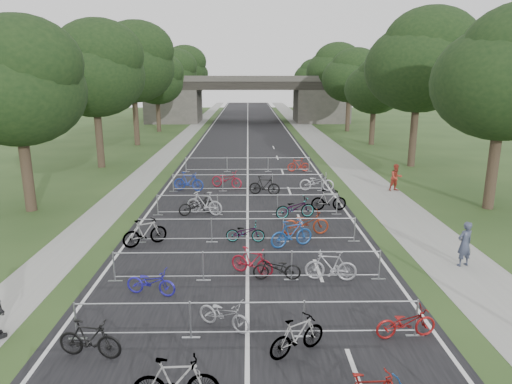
% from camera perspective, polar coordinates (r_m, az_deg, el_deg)
% --- Properties ---
extents(road, '(11.00, 140.00, 0.01)m').
position_cam_1_polar(road, '(57.89, -1.04, 7.37)').
color(road, black).
rests_on(road, ground).
extents(sidewalk_right, '(3.00, 140.00, 0.01)m').
position_cam_1_polar(sidewalk_right, '(58.43, 6.89, 7.33)').
color(sidewalk_right, gray).
rests_on(sidewalk_right, ground).
extents(sidewalk_left, '(2.00, 140.00, 0.01)m').
position_cam_1_polar(sidewalk_left, '(58.38, -8.48, 7.27)').
color(sidewalk_left, gray).
rests_on(sidewalk_left, ground).
extents(lane_markings, '(0.12, 140.00, 0.00)m').
position_cam_1_polar(lane_markings, '(57.89, -1.04, 7.36)').
color(lane_markings, silver).
rests_on(lane_markings, ground).
extents(overpass_bridge, '(31.00, 8.00, 7.05)m').
position_cam_1_polar(overpass_bridge, '(72.55, -1.05, 11.55)').
color(overpass_bridge, '#403F39').
rests_on(overpass_bridge, ground).
extents(tree_left_0, '(6.72, 6.72, 10.25)m').
position_cam_1_polar(tree_left_0, '(26.05, -27.66, 11.72)').
color(tree_left_0, '#33261C').
rests_on(tree_left_0, ground).
extents(tree_right_0, '(7.17, 7.17, 10.93)m').
position_cam_1_polar(tree_right_0, '(26.80, 28.92, 12.54)').
color(tree_right_0, '#33261C').
rests_on(tree_right_0, ground).
extents(tree_left_1, '(7.56, 7.56, 11.53)m').
position_cam_1_polar(tree_left_1, '(37.21, -19.51, 14.04)').
color(tree_left_1, '#33261C').
rests_on(tree_left_1, ground).
extents(tree_right_1, '(8.18, 8.18, 12.47)m').
position_cam_1_polar(tree_right_1, '(37.75, 19.95, 14.91)').
color(tree_right_1, '#33261C').
rests_on(tree_right_1, ground).
extents(tree_left_2, '(8.40, 8.40, 12.81)m').
position_cam_1_polar(tree_left_2, '(48.78, -15.09, 15.17)').
color(tree_left_2, '#33261C').
rests_on(tree_left_2, ground).
extents(tree_right_2, '(6.16, 6.16, 9.39)m').
position_cam_1_polar(tree_right_2, '(49.18, 14.77, 12.64)').
color(tree_right_2, '#33261C').
rests_on(tree_right_2, ground).
extents(tree_left_3, '(6.72, 6.72, 10.25)m').
position_cam_1_polar(tree_left_3, '(60.50, -12.24, 13.51)').
color(tree_left_3, '#33261C').
rests_on(tree_left_3, ground).
extents(tree_right_3, '(7.17, 7.17, 10.93)m').
position_cam_1_polar(tree_right_3, '(60.82, 11.76, 13.94)').
color(tree_right_3, '#33261C').
rests_on(tree_right_3, ground).
extents(tree_left_4, '(7.56, 7.56, 11.53)m').
position_cam_1_polar(tree_left_4, '(72.31, -10.42, 14.30)').
color(tree_left_4, '#33261C').
rests_on(tree_left_4, ground).
extents(tree_right_4, '(8.18, 8.18, 12.47)m').
position_cam_1_polar(tree_right_4, '(72.59, 9.70, 14.80)').
color(tree_right_4, '#33261C').
rests_on(tree_right_4, ground).
extents(tree_left_5, '(8.40, 8.40, 12.81)m').
position_cam_1_polar(tree_left_5, '(84.19, -9.11, 14.87)').
color(tree_left_5, '#33261C').
rests_on(tree_left_5, ground).
extents(tree_right_5, '(6.16, 6.16, 9.39)m').
position_cam_1_polar(tree_right_5, '(84.42, 8.13, 13.43)').
color(tree_right_5, '#33261C').
rests_on(tree_right_5, ground).
extents(tree_left_6, '(6.72, 6.72, 10.25)m').
position_cam_1_polar(tree_left_6, '(96.09, -8.07, 13.83)').
color(tree_left_6, '#33261C').
rests_on(tree_left_6, ground).
extents(tree_right_6, '(7.17, 7.17, 10.93)m').
position_cam_1_polar(tree_right_6, '(96.29, 7.01, 14.12)').
color(tree_right_6, '#33261C').
rests_on(tree_right_6, ground).
extents(barrier_row_1, '(9.70, 0.08, 1.10)m').
position_cam_1_polar(barrier_row_1, '(12.77, -1.11, -15.66)').
color(barrier_row_1, '#A2A5AA').
rests_on(barrier_row_1, ground).
extents(barrier_row_2, '(9.70, 0.08, 1.10)m').
position_cam_1_polar(barrier_row_2, '(16.00, -1.09, -9.22)').
color(barrier_row_2, '#A2A5AA').
rests_on(barrier_row_2, ground).
extents(barrier_row_3, '(9.70, 0.08, 1.10)m').
position_cam_1_polar(barrier_row_3, '(19.54, -1.08, -4.79)').
color(barrier_row_3, '#A2A5AA').
rests_on(barrier_row_3, ground).
extents(barrier_row_4, '(9.70, 0.08, 1.10)m').
position_cam_1_polar(barrier_row_4, '(23.36, -1.07, -1.59)').
color(barrier_row_4, '#A2A5AA').
rests_on(barrier_row_4, ground).
extents(barrier_row_5, '(9.70, 0.08, 1.10)m').
position_cam_1_polar(barrier_row_5, '(28.20, -1.06, 1.18)').
color(barrier_row_5, '#A2A5AA').
rests_on(barrier_row_5, ground).
extents(barrier_row_6, '(9.70, 0.08, 1.10)m').
position_cam_1_polar(barrier_row_6, '(34.08, -1.05, 3.45)').
color(barrier_row_6, '#A2A5AA').
rests_on(barrier_row_6, ground).
extents(bike_1, '(1.89, 0.60, 1.13)m').
position_cam_1_polar(bike_1, '(10.72, -9.98, -22.30)').
color(bike_1, '#A2A5AA').
rests_on(bike_1, ground).
extents(bike_4, '(1.75, 0.79, 1.02)m').
position_cam_1_polar(bike_4, '(12.73, -20.08, -16.91)').
color(bike_4, black).
rests_on(bike_4, ground).
extents(bike_5, '(1.74, 1.36, 0.88)m').
position_cam_1_polar(bike_5, '(13.27, -4.00, -15.00)').
color(bike_5, gray).
rests_on(bike_5, ground).
extents(bike_6, '(1.70, 1.29, 1.02)m').
position_cam_1_polar(bike_6, '(12.20, 5.18, -17.49)').
color(bike_6, '#A2A5AA').
rests_on(bike_6, ground).
extents(bike_7, '(1.76, 0.82, 0.89)m').
position_cam_1_polar(bike_7, '(13.46, 18.23, -15.24)').
color(bike_7, maroon).
rests_on(bike_7, ground).
extents(bike_8, '(1.78, 0.97, 0.89)m').
position_cam_1_polar(bike_8, '(15.43, -13.00, -10.94)').
color(bike_8, '#221C9C').
rests_on(bike_8, ground).
extents(bike_9, '(1.70, 1.18, 1.00)m').
position_cam_1_polar(bike_9, '(16.47, -0.50, -8.67)').
color(bike_9, maroon).
rests_on(bike_9, ground).
extents(bike_10, '(1.70, 0.65, 0.88)m').
position_cam_1_polar(bike_10, '(16.08, 2.63, -9.52)').
color(bike_10, black).
rests_on(bike_10, ground).
extents(bike_11, '(1.85, 0.75, 1.08)m').
position_cam_1_polar(bike_11, '(16.21, 9.33, -9.11)').
color(bike_11, '#9B9CA2').
rests_on(bike_11, ground).
extents(bike_12, '(1.92, 1.47, 1.15)m').
position_cam_1_polar(bike_12, '(19.72, -13.72, -4.94)').
color(bike_12, '#A2A5AA').
rests_on(bike_12, ground).
extents(bike_13, '(1.69, 0.65, 0.87)m').
position_cam_1_polar(bike_13, '(19.59, -1.34, -5.07)').
color(bike_13, '#A2A5AA').
rests_on(bike_13, ground).
extents(bike_14, '(1.97, 1.20, 1.15)m').
position_cam_1_polar(bike_14, '(19.06, 4.47, -5.24)').
color(bike_14, '#1A4893').
rests_on(bike_14, ground).
extents(bike_15, '(2.18, 0.93, 1.11)m').
position_cam_1_polar(bike_15, '(20.58, 6.20, -3.85)').
color(bike_15, maroon).
rests_on(bike_15, ground).
extents(bike_16, '(2.03, 1.43, 1.01)m').
position_cam_1_polar(bike_16, '(23.62, -7.43, -1.63)').
color(bike_16, black).
rests_on(bike_16, ground).
extents(bike_17, '(2.10, 1.34, 1.23)m').
position_cam_1_polar(bike_17, '(23.53, -6.47, -1.39)').
color(bike_17, '#A6A7AE').
rests_on(bike_17, ground).
extents(bike_18, '(2.14, 1.19, 1.06)m').
position_cam_1_polar(bike_18, '(22.90, 4.90, -2.00)').
color(bike_18, '#A2A5AA').
rests_on(bike_18, ground).
extents(bike_19, '(1.88, 0.57, 1.13)m').
position_cam_1_polar(bike_19, '(24.41, 9.08, -1.03)').
color(bike_19, '#A2A5AA').
rests_on(bike_19, ground).
extents(bike_20, '(2.05, 1.07, 1.19)m').
position_cam_1_polar(bike_20, '(28.58, -8.43, 1.30)').
color(bike_20, navy).
rests_on(bike_20, ground).
extents(bike_21, '(2.25, 1.56, 1.12)m').
position_cam_1_polar(bike_21, '(29.07, -3.68, 1.57)').
color(bike_21, maroon).
rests_on(bike_21, ground).
extents(bike_22, '(1.94, 0.92, 1.13)m').
position_cam_1_polar(bike_22, '(27.33, 1.06, 0.79)').
color(bike_22, black).
rests_on(bike_22, ground).
extents(bike_23, '(2.18, 0.96, 1.11)m').
position_cam_1_polar(bike_23, '(28.56, 7.60, 1.24)').
color(bike_23, '#A9AAB1').
rests_on(bike_23, ground).
extents(bike_27, '(1.71, 0.61, 1.01)m').
position_cam_1_polar(bike_27, '(34.29, 5.33, 3.39)').
color(bike_27, maroon).
rests_on(bike_27, ground).
extents(pedestrian_a, '(0.73, 0.59, 1.73)m').
position_cam_1_polar(pedestrian_a, '(18.74, 24.63, -5.94)').
color(pedestrian_a, '#343A4E').
rests_on(pedestrian_a, ground).
extents(pedestrian_b, '(0.96, 0.83, 1.68)m').
position_cam_1_polar(pedestrian_b, '(29.52, 17.10, 1.72)').
color(pedestrian_b, '#A03323').
rests_on(pedestrian_b, ground).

